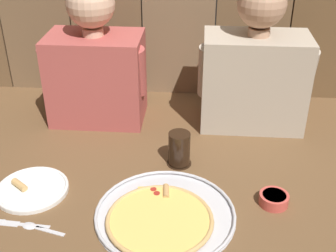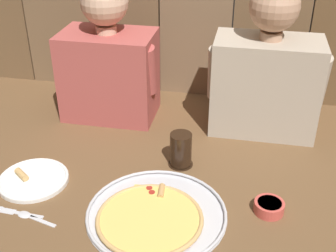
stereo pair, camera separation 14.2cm
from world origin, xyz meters
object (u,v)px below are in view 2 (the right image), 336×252
Objects in this scene: dipping_bowl at (269,206)px; diner_right at (267,68)px; pizza_tray at (154,215)px; dinner_plate at (33,179)px; drinking_glass at (181,150)px; diner_left at (108,57)px.

dipping_bowl is 0.56m from diner_right.
pizza_tray is 4.64× the size of dipping_bowl.
dinner_plate reaches higher than pizza_tray.
diner_right is at bearing 49.11° from drinking_glass.
diner_left is at bearing 138.16° from drinking_glass.
pizza_tray is 0.72m from diner_right.
drinking_glass is 0.36m from dipping_bowl.
dinner_plate is at bearing -157.38° from drinking_glass.
drinking_glass is (0.03, 0.29, 0.05)m from pizza_tray.
pizza_tray is 0.74× the size of diner_left.
dinner_plate is 0.40× the size of diner_right.
drinking_glass is 0.51m from diner_left.
diner_right reaches higher than pizza_tray.
diner_right is (0.73, 0.50, 0.25)m from dinner_plate.
drinking_glass is at bearing -130.89° from diner_right.
dipping_bowl is at bearing -0.06° from dinner_plate.
dipping_bowl reaches higher than pizza_tray.
dinner_plate is 0.50m from drinking_glass.
dipping_bowl is at bearing 15.84° from pizza_tray.
drinking_glass is at bearing 147.49° from dipping_bowl.
drinking_glass reaches higher than dinner_plate.
dinner_plate is 0.57m from diner_left.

